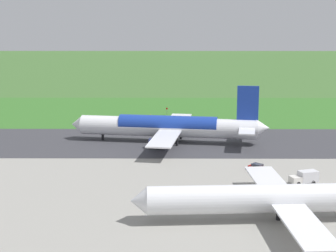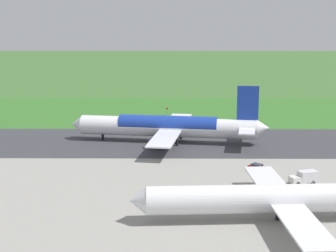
% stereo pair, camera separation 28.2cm
% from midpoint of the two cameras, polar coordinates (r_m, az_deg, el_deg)
% --- Properties ---
extents(ground_plane, '(800.00, 800.00, 0.00)m').
position_cam_midpoint_polar(ground_plane, '(146.17, 4.11, -1.73)').
color(ground_plane, '#3D662D').
extents(runway_asphalt, '(600.00, 34.69, 0.06)m').
position_cam_midpoint_polar(runway_asphalt, '(146.16, 4.11, -1.72)').
color(runway_asphalt, '#38383D').
rests_on(runway_asphalt, ground).
extents(apron_concrete, '(440.00, 110.00, 0.05)m').
position_cam_midpoint_polar(apron_concrete, '(87.32, 6.77, -11.03)').
color(apron_concrete, gray).
rests_on(apron_concrete, ground).
extents(grass_verge_foreground, '(600.00, 80.00, 0.04)m').
position_cam_midpoint_polar(grass_verge_foreground, '(186.79, 3.29, 1.19)').
color(grass_verge_foreground, '#346B27').
rests_on(grass_verge_foreground, ground).
extents(airliner_main, '(54.05, 44.40, 15.88)m').
position_cam_midpoint_polar(airliner_main, '(144.87, 0.09, -0.06)').
color(airliner_main, white).
rests_on(airliner_main, ground).
extents(airliner_parked_mid, '(49.46, 40.45, 14.43)m').
position_cam_midpoint_polar(airliner_parked_mid, '(91.77, 11.77, -7.45)').
color(airliner_parked_mid, white).
rests_on(airliner_parked_mid, ground).
extents(service_truck_fuel, '(6.21, 3.97, 2.65)m').
position_cam_midpoint_polar(service_truck_fuel, '(113.18, 14.24, -5.27)').
color(service_truck_fuel, silver).
rests_on(service_truck_fuel, ground).
extents(service_car_ops, '(4.28, 4.20, 1.62)m').
position_cam_midpoint_polar(service_car_ops, '(120.40, 9.43, -4.34)').
color(service_car_ops, '#B21914').
rests_on(service_car_ops, ground).
extents(no_stopping_sign, '(0.60, 0.10, 2.60)m').
position_cam_midpoint_polar(no_stopping_sign, '(185.83, -0.17, 1.63)').
color(no_stopping_sign, slate).
rests_on(no_stopping_sign, ground).
extents(traffic_cone_orange, '(0.40, 0.40, 0.55)m').
position_cam_midpoint_polar(traffic_cone_orange, '(185.27, -1.92, 1.19)').
color(traffic_cone_orange, orange).
rests_on(traffic_cone_orange, ground).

